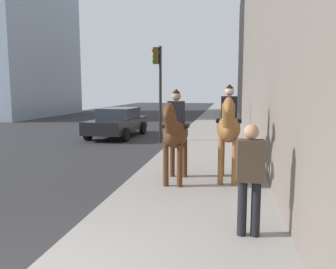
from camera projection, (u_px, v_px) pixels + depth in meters
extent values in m
ellipsoid|color=#4C2B16|center=(176.00, 134.00, 8.10)|extent=(1.50, 0.56, 0.66)
cylinder|color=#4C2B16|center=(180.00, 166.00, 7.72)|extent=(0.13, 0.13, 0.97)
cylinder|color=#4C2B16|center=(166.00, 165.00, 7.77)|extent=(0.13, 0.13, 0.97)
cylinder|color=#4C2B16|center=(185.00, 158.00, 8.59)|extent=(0.13, 0.13, 0.97)
cylinder|color=#4C2B16|center=(172.00, 158.00, 8.65)|extent=(0.13, 0.13, 0.97)
cylinder|color=#4C2B16|center=(170.00, 122.00, 7.30)|extent=(0.63, 0.28, 0.68)
ellipsoid|color=#4C2B16|center=(169.00, 111.00, 7.06)|extent=(0.63, 0.22, 0.49)
cylinder|color=black|center=(180.00, 134.00, 8.80)|extent=(0.28, 0.10, 0.55)
cube|color=black|center=(176.00, 126.00, 8.12)|extent=(0.44, 0.60, 0.08)
cube|color=black|center=(176.00, 113.00, 8.08)|extent=(0.28, 0.38, 0.55)
sphere|color=tan|center=(176.00, 96.00, 8.03)|extent=(0.22, 0.22, 0.22)
cone|color=black|center=(176.00, 91.00, 8.01)|extent=(0.20, 0.20, 0.10)
ellipsoid|color=brown|center=(229.00, 128.00, 8.20)|extent=(1.51, 0.58, 0.66)
cylinder|color=brown|center=(235.00, 162.00, 7.83)|extent=(0.13, 0.13, 1.08)
cylinder|color=brown|center=(221.00, 162.00, 7.89)|extent=(0.13, 0.13, 1.08)
cylinder|color=brown|center=(235.00, 155.00, 8.71)|extent=(0.13, 0.13, 1.08)
cylinder|color=brown|center=(222.00, 155.00, 8.77)|extent=(0.13, 0.13, 1.08)
cylinder|color=brown|center=(228.00, 116.00, 7.41)|extent=(0.64, 0.29, 0.68)
ellipsoid|color=brown|center=(229.00, 105.00, 7.17)|extent=(0.63, 0.23, 0.49)
cylinder|color=black|center=(229.00, 129.00, 8.91)|extent=(0.28, 0.10, 0.55)
cube|color=black|center=(229.00, 121.00, 8.23)|extent=(0.45, 0.61, 0.08)
cube|color=black|center=(229.00, 108.00, 8.19)|extent=(0.29, 0.38, 0.55)
sphere|color=#D8AD8C|center=(230.00, 91.00, 8.14)|extent=(0.22, 0.22, 0.22)
cone|color=black|center=(230.00, 86.00, 8.12)|extent=(0.20, 0.20, 0.10)
cylinder|color=black|center=(242.00, 208.00, 5.12)|extent=(0.14, 0.14, 0.85)
cylinder|color=black|center=(256.00, 209.00, 5.09)|extent=(0.14, 0.14, 0.85)
cube|color=#3F3326|center=(250.00, 161.00, 5.01)|extent=(0.27, 0.41, 0.62)
sphere|color=tan|center=(251.00, 132.00, 4.95)|extent=(0.22, 0.22, 0.22)
cube|color=black|center=(117.00, 125.00, 16.86)|extent=(4.55, 2.00, 0.60)
cube|color=#262D38|center=(119.00, 113.00, 17.05)|extent=(2.19, 1.69, 0.52)
cylinder|color=black|center=(125.00, 135.00, 15.36)|extent=(0.65, 0.24, 0.64)
cylinder|color=black|center=(88.00, 134.00, 15.75)|extent=(0.65, 0.24, 0.64)
cylinder|color=black|center=(143.00, 128.00, 18.05)|extent=(0.65, 0.24, 0.64)
cylinder|color=black|center=(111.00, 127.00, 18.44)|extent=(0.65, 0.24, 0.64)
cylinder|color=black|center=(160.00, 95.00, 14.74)|extent=(0.12, 0.12, 4.19)
cube|color=#2D280C|center=(156.00, 56.00, 14.55)|extent=(0.20, 0.24, 0.70)
sphere|color=red|center=(153.00, 50.00, 14.55)|extent=(0.14, 0.14, 0.14)
sphere|color=orange|center=(153.00, 56.00, 14.58)|extent=(0.14, 0.14, 0.14)
sphere|color=green|center=(153.00, 61.00, 14.61)|extent=(0.14, 0.14, 0.14)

